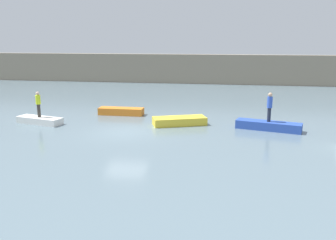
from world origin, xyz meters
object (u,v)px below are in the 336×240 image
object	(u,v)px
rowboat_orange	(121,111)
rowboat_yellow	(179,121)
rowboat_white	(40,120)
person_hiviz_shirt	(38,103)
person_blue_shirt	(270,105)
rowboat_blue	(268,126)

from	to	relation	value
rowboat_orange	rowboat_yellow	xyz separation A→B (m)	(4.71, -2.48, -0.00)
rowboat_white	rowboat_yellow	world-z (taller)	rowboat_yellow
rowboat_orange	person_hiviz_shirt	size ratio (longest dim) A/B	1.94
person_blue_shirt	rowboat_white	bearing A→B (deg)	-177.20
rowboat_white	person_blue_shirt	world-z (taller)	person_blue_shirt
rowboat_blue	person_blue_shirt	size ratio (longest dim) A/B	2.19
rowboat_blue	person_hiviz_shirt	world-z (taller)	person_hiviz_shirt
rowboat_yellow	rowboat_orange	bearing A→B (deg)	131.08
rowboat_white	rowboat_blue	xyz separation A→B (m)	(14.89, 0.73, 0.05)
rowboat_orange	person_hiviz_shirt	distance (m)	5.95
rowboat_white	rowboat_blue	world-z (taller)	rowboat_blue
rowboat_white	rowboat_yellow	xyz separation A→B (m)	(9.25, 1.19, 0.04)
rowboat_white	person_hiviz_shirt	size ratio (longest dim) A/B	1.88
rowboat_blue	rowboat_yellow	bearing A→B (deg)	-170.01
rowboat_orange	person_hiviz_shirt	bearing A→B (deg)	-141.09
rowboat_yellow	rowboat_blue	world-z (taller)	rowboat_blue
rowboat_white	rowboat_blue	distance (m)	14.91
rowboat_white	rowboat_yellow	size ratio (longest dim) A/B	0.93
rowboat_blue	person_hiviz_shirt	bearing A→B (deg)	-162.54
rowboat_yellow	person_hiviz_shirt	xyz separation A→B (m)	(-9.25, -1.19, 1.13)
rowboat_orange	person_blue_shirt	bearing A→B (deg)	-15.80
rowboat_blue	rowboat_white	bearing A→B (deg)	-162.54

